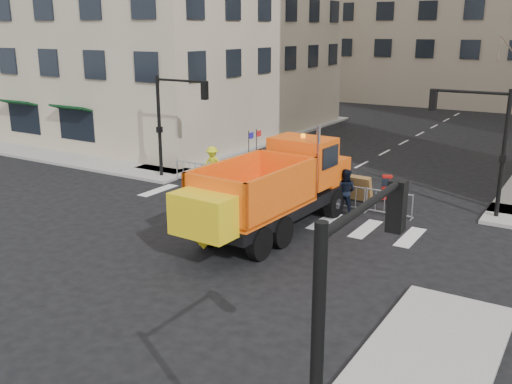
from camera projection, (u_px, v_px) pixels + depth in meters
The scene contains 11 objects.
ground at pixel (196, 252), 20.36m from camera, with size 120.00×120.00×0.00m, color black.
sidewalk_back at pixel (304, 194), 27.30m from camera, with size 64.00×5.00×0.15m, color gray.
traffic_light_left at pixel (159, 128), 29.78m from camera, with size 0.18×0.18×5.40m, color black.
traffic_light_right at pixel (503, 156), 23.12m from camera, with size 0.18×0.18×5.40m, color black.
crowd_barriers at pixel (281, 186), 26.81m from camera, with size 12.60×0.60×1.10m, color #9EA0A5, non-canonical shape.
plow_truck at pixel (272, 187), 21.85m from camera, with size 3.55×10.70×4.10m.
cop_a at pixel (306, 189), 25.44m from camera, with size 0.59×0.39×1.63m, color black.
cop_b at pixel (345, 191), 24.45m from camera, with size 0.95×0.74×1.95m, color black.
cop_c at pixel (307, 185), 25.36m from camera, with size 1.17×0.49×2.00m, color black.
worker at pixel (212, 164), 29.00m from camera, with size 1.17×0.67×1.81m, color yellow.
newspaper_box at pixel (387, 187), 26.07m from camera, with size 0.45×0.40×1.10m, color maroon.
Camera 1 is at (11.77, -15.05, 7.67)m, focal length 40.00 mm.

